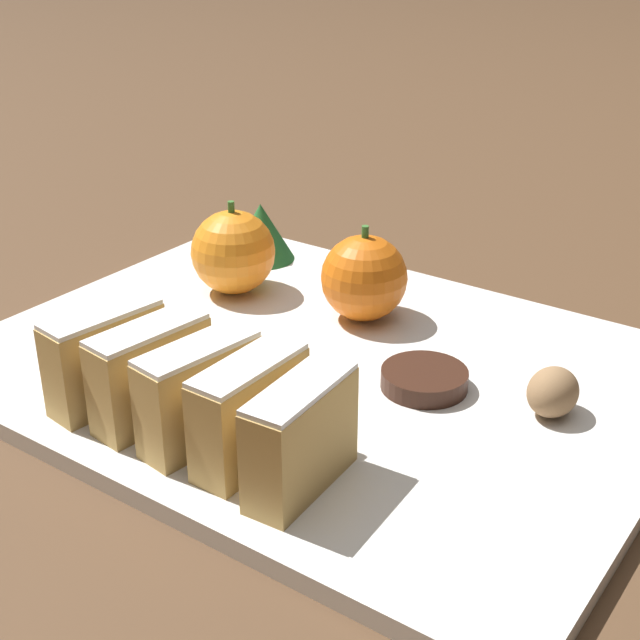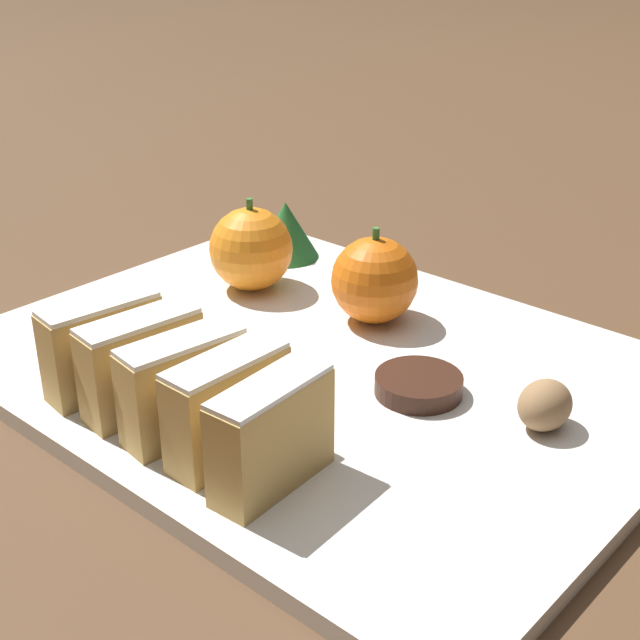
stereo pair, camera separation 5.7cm
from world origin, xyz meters
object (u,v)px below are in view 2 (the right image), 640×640
at_px(chocolate_cookie, 419,385).
at_px(orange_far, 251,249).
at_px(walnut, 545,405).
at_px(orange_near, 375,280).

bearing_deg(chocolate_cookie, orange_far, 76.51).
bearing_deg(orange_far, walnut, -96.27).
bearing_deg(walnut, chocolate_cookie, 102.42).
distance_m(orange_near, chocolate_cookie, 0.11).
bearing_deg(orange_near, walnut, -106.19).
height_order(orange_near, chocolate_cookie, orange_near).
relative_size(orange_near, walnut, 1.96).
height_order(walnut, chocolate_cookie, walnut).
bearing_deg(orange_far, chocolate_cookie, -103.49).
height_order(orange_far, chocolate_cookie, orange_far).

